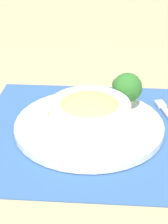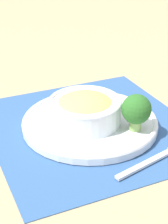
% 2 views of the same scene
% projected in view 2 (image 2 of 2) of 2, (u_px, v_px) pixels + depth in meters
% --- Properties ---
extents(ground_plane, '(4.00, 4.00, 0.00)m').
position_uv_depth(ground_plane, '(90.00, 127.00, 0.87)').
color(ground_plane, tan).
extents(placemat, '(0.52, 0.51, 0.00)m').
position_uv_depth(placemat, '(90.00, 127.00, 0.87)').
color(placemat, '#2D5184').
rests_on(placemat, ground_plane).
extents(plate, '(0.31, 0.31, 0.02)m').
position_uv_depth(plate, '(90.00, 122.00, 0.86)').
color(plate, silver).
rests_on(plate, placemat).
extents(bowl, '(0.17, 0.17, 0.07)m').
position_uv_depth(bowl, '(84.00, 108.00, 0.84)').
color(bowl, silver).
rests_on(bowl, plate).
extents(broccoli_floret, '(0.07, 0.07, 0.08)m').
position_uv_depth(broccoli_floret, '(136.00, 110.00, 0.80)').
color(broccoli_floret, '#84AD5B').
rests_on(broccoli_floret, plate).
extents(carrot_slice_near, '(0.04, 0.04, 0.01)m').
position_uv_depth(carrot_slice_near, '(104.00, 105.00, 0.92)').
color(carrot_slice_near, orange).
rests_on(carrot_slice_near, plate).
extents(carrot_slice_middle, '(0.04, 0.04, 0.01)m').
position_uv_depth(carrot_slice_middle, '(96.00, 104.00, 0.93)').
color(carrot_slice_middle, orange).
rests_on(carrot_slice_middle, plate).
extents(carrot_slice_far, '(0.04, 0.04, 0.01)m').
position_uv_depth(carrot_slice_far, '(89.00, 103.00, 0.93)').
color(carrot_slice_far, orange).
rests_on(carrot_slice_far, plate).
extents(fork, '(0.03, 0.18, 0.01)m').
position_uv_depth(fork, '(158.00, 158.00, 0.75)').
color(fork, silver).
rests_on(fork, placemat).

